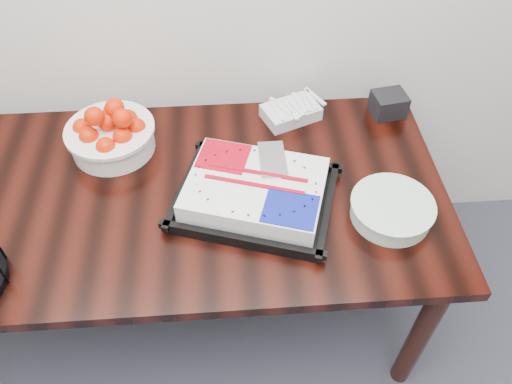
{
  "coord_description": "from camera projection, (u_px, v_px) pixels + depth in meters",
  "views": [
    {
      "loc": [
        0.19,
        0.88,
        1.97
      ],
      "look_at": [
        0.27,
        1.91,
        0.83
      ],
      "focal_mm": 35.0,
      "sensor_mm": 36.0,
      "label": 1
    }
  ],
  "objects": [
    {
      "name": "table",
      "position": [
        177.0,
        208.0,
        1.71
      ],
      "size": [
        1.8,
        0.9,
        0.75
      ],
      "color": "black",
      "rests_on": "ground"
    },
    {
      "name": "cake_tray",
      "position": [
        255.0,
        192.0,
        1.58
      ],
      "size": [
        0.58,
        0.51,
        0.1
      ],
      "color": "black",
      "rests_on": "table"
    },
    {
      "name": "tangerine_bowl",
      "position": [
        110.0,
        130.0,
        1.72
      ],
      "size": [
        0.31,
        0.31,
        0.2
      ],
      "color": "white",
      "rests_on": "table"
    },
    {
      "name": "plate_stack",
      "position": [
        392.0,
        210.0,
        1.55
      ],
      "size": [
        0.26,
        0.26,
        0.06
      ],
      "color": "white",
      "rests_on": "table"
    },
    {
      "name": "fork_bag",
      "position": [
        291.0,
        112.0,
        1.88
      ],
      "size": [
        0.24,
        0.2,
        0.06
      ],
      "color": "silver",
      "rests_on": "table"
    },
    {
      "name": "napkin_box",
      "position": [
        388.0,
        104.0,
        1.89
      ],
      "size": [
        0.14,
        0.12,
        0.09
      ],
      "primitive_type": "cube",
      "rotation": [
        0.0,
        0.0,
        0.16
      ],
      "color": "black",
      "rests_on": "table"
    }
  ]
}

